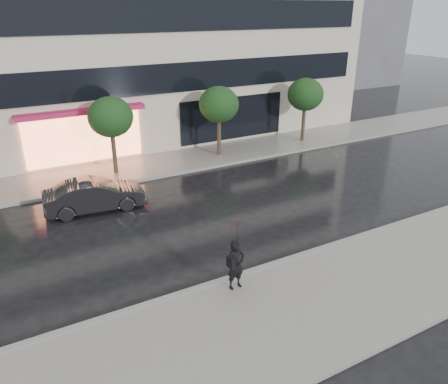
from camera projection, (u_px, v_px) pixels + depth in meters
ground at (278, 247)px, 15.71m from camera, size 120.00×120.00×0.00m
sidewalk_near at (341, 293)px, 13.07m from camera, size 60.00×4.50×0.12m
sidewalk_far at (169, 163)px, 23.92m from camera, size 60.00×3.50×0.12m
curb_near at (295, 258)px, 14.88m from camera, size 60.00×0.25×0.14m
curb_far at (182, 172)px, 22.51m from camera, size 60.00×0.25×0.14m
bg_building_right at (328, 5)px, 46.64m from camera, size 12.00×12.00×16.00m
tree_mid_west at (112, 118)px, 21.31m from camera, size 2.20×2.20×3.99m
tree_mid_east at (220, 106)px, 23.98m from camera, size 2.20×2.20×3.99m
tree_far_east at (306, 96)px, 26.65m from camera, size 2.20×2.20×3.99m
parked_car at (95, 195)px, 18.27m from camera, size 4.26×1.84×1.36m
pedestrian_with_umbrella at (237, 245)px, 12.72m from camera, size 0.97×0.99×2.23m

